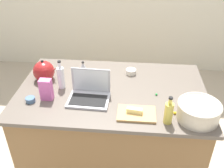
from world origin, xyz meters
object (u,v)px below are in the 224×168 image
Objects in this scene: butter_stick_left at (135,111)px; ramekin_medium at (30,100)px; cutting_board at (136,114)px; candy_bag at (46,89)px; laptop at (89,93)px; ramekin_small at (131,72)px; mixing_bowl_large at (199,111)px; kitchen_timer at (83,66)px; kettle at (44,71)px; bottle_vinegar at (61,77)px; bottle_oil at (169,113)px.

ramekin_medium is (-0.79, 0.08, -0.02)m from butter_stick_left.
cutting_board is 0.70m from candy_bag.
ramekin_small is at bearing 52.93° from laptop.
mixing_bowl_large is 1.11m from kitchen_timer.
kettle is 2.98× the size of ramekin_medium.
bottle_vinegar reaches higher than ramekin_medium.
cutting_board is at bearing -84.41° from ramekin_small.
bottle_oil is at bearing -23.75° from bottle_vinegar.
laptop is 3.54× the size of ramekin_small.
ramekin_medium is at bearing -169.26° from laptop.
bottle_vinegar is at bearing -154.00° from ramekin_small.
butter_stick_left is at bearing -6.08° from ramekin_medium.
kettle is at bearing 161.09° from mixing_bowl_large.
bottle_oil reaches higher than butter_stick_left.
butter_stick_left is 1.43× the size of kitchen_timer.
bottle_oil reaches higher than ramekin_medium.
ramekin_small is at bearing 26.00° from bottle_vinegar.
bottle_oil is at bearing -164.76° from mixing_bowl_large.
kitchen_timer reaches higher than cutting_board.
kitchen_timer reaches higher than butter_stick_left.
bottle_vinegar reaches higher than butter_stick_left.
mixing_bowl_large is 0.42m from cutting_board.
cutting_board is 0.03m from butter_stick_left.
ramekin_small is 0.89m from ramekin_medium.
laptop is 0.62m from bottle_oil.
bottle_vinegar is at bearing 67.00° from candy_bag.
bottle_oil is at bearing -67.21° from ramekin_small.
kettle is 0.79× the size of cutting_board.
laptop reaches higher than butter_stick_left.
laptop is 1.49× the size of kettle.
ramekin_small is 0.77m from candy_bag.
kettle is 0.33m from ramekin_medium.
butter_stick_left is (0.60, -0.30, -0.06)m from bottle_vinegar.
bottle_vinegar is 0.69m from cutting_board.
mixing_bowl_large is at bearing -16.52° from bottle_vinegar.
bottle_vinegar reaches higher than ramekin_small.
laptop is 0.40m from cutting_board.
candy_bag is at bearing 169.02° from cutting_board.
mixing_bowl_large reaches higher than ramekin_medium.
mixing_bowl_large is at bearing -50.61° from ramekin_small.
kitchen_timer is at bearing 128.86° from cutting_board.
ramekin_medium is 0.93× the size of kitchen_timer.
laptop is 1.52× the size of bottle_oil.
bottle_oil is at bearing -21.81° from laptop.
ramekin_medium is (-1.22, 0.09, -0.05)m from mixing_bowl_large.
bottle_vinegar is 3.16× the size of kitchen_timer.
kettle reaches higher than ramekin_medium.
candy_bag is (-0.07, -0.17, -0.01)m from bottle_vinegar.
laptop reaches higher than ramekin_medium.
butter_stick_left is at bearing 180.00° from cutting_board.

